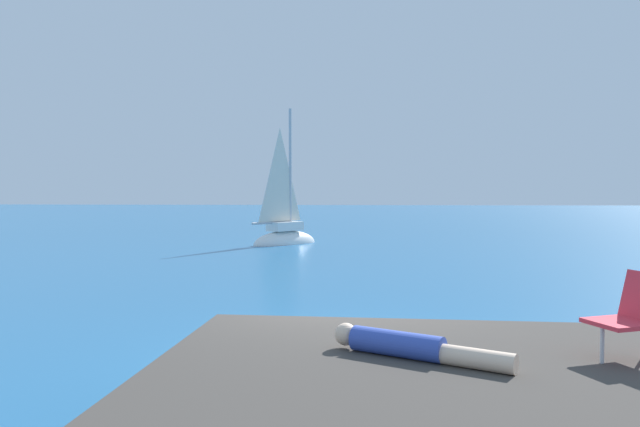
{
  "coord_description": "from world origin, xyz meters",
  "views": [
    {
      "loc": [
        0.26,
        -8.7,
        2.4
      ],
      "look_at": [
        -1.17,
        14.1,
        1.47
      ],
      "focal_mm": 35.19,
      "sensor_mm": 36.0,
      "label": 1
    }
  ],
  "objects": [
    {
      "name": "beach_chair",
      "position": [
        2.73,
        -2.88,
        1.27
      ],
      "size": [
        0.73,
        0.67,
        0.8
      ],
      "rotation": [
        0.0,
        0.0,
        3.52
      ],
      "color": "#E03342",
      "rests_on": "shore_ledge"
    },
    {
      "name": "ground_plane",
      "position": [
        0.0,
        0.0,
        0.0
      ],
      "size": [
        160.0,
        160.0,
        0.0
      ],
      "primitive_type": "plane",
      "color": "#236093"
    },
    {
      "name": "sailboat_near",
      "position": [
        -2.93,
        17.91,
        0.35
      ],
      "size": [
        3.09,
        3.26,
        6.38
      ],
      "rotation": [
        0.0,
        0.0,
        0.84
      ],
      "color": "white",
      "rests_on": "ground"
    },
    {
      "name": "shore_ledge",
      "position": [
        1.45,
        -3.25,
        0.41
      ],
      "size": [
        6.3,
        4.36,
        0.83
      ],
      "primitive_type": "cube",
      "rotation": [
        0.0,
        0.0,
        -0.05
      ],
      "color": "#423D38",
      "rests_on": "ground"
    },
    {
      "name": "boulder_inland",
      "position": [
        -0.33,
        -0.93,
        0.0
      ],
      "size": [
        1.29,
        1.52,
        1.18
      ],
      "primitive_type": "cube",
      "rotation": [
        -0.19,
        0.19,
        1.5
      ],
      "color": "#483A3C",
      "rests_on": "ground"
    },
    {
      "name": "person_sunbather",
      "position": [
        0.73,
        -2.96,
        0.94
      ],
      "size": [
        1.6,
        0.99,
        0.25
      ],
      "rotation": [
        0.0,
        0.0,
        5.78
      ],
      "color": "#334CB2",
      "rests_on": "shore_ledge"
    },
    {
      "name": "boulder_seaward",
      "position": [
        -1.22,
        -1.25,
        0.0
      ],
      "size": [
        1.39,
        1.47,
        0.89
      ],
      "primitive_type": "cube",
      "rotation": [
        0.16,
        -0.16,
        0.74
      ],
      "color": "#46422F",
      "rests_on": "ground"
    }
  ]
}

